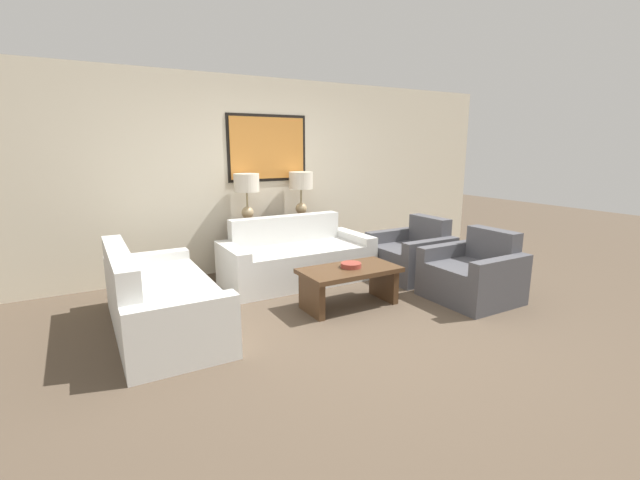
% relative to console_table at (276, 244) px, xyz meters
% --- Properties ---
extents(ground_plane, '(20.00, 20.00, 0.00)m').
position_rel_console_table_xyz_m(ground_plane, '(0.00, -2.19, -0.37)').
color(ground_plane, brown).
extents(back_wall, '(7.96, 0.12, 2.65)m').
position_rel_console_table_xyz_m(back_wall, '(0.00, 0.27, 0.96)').
color(back_wall, beige).
rests_on(back_wall, ground_plane).
extents(console_table, '(1.28, 0.38, 0.74)m').
position_rel_console_table_xyz_m(console_table, '(0.00, 0.00, 0.00)').
color(console_table, '#332319').
rests_on(console_table, ground_plane).
extents(table_lamp_left, '(0.34, 0.34, 0.63)m').
position_rel_console_table_xyz_m(table_lamp_left, '(-0.41, 0.00, 0.82)').
color(table_lamp_left, tan).
rests_on(table_lamp_left, console_table).
extents(table_lamp_right, '(0.34, 0.34, 0.63)m').
position_rel_console_table_xyz_m(table_lamp_right, '(0.41, 0.00, 0.82)').
color(table_lamp_right, tan).
rests_on(table_lamp_right, console_table).
extents(couch_by_back_wall, '(1.91, 0.88, 0.82)m').
position_rel_console_table_xyz_m(couch_by_back_wall, '(0.00, -0.64, -0.08)').
color(couch_by_back_wall, silver).
rests_on(couch_by_back_wall, ground_plane).
extents(couch_by_side, '(0.88, 1.91, 0.82)m').
position_rel_console_table_xyz_m(couch_by_side, '(-1.82, -1.38, -0.08)').
color(couch_by_side, silver).
rests_on(couch_by_side, ground_plane).
extents(coffee_table, '(1.07, 0.57, 0.43)m').
position_rel_console_table_xyz_m(coffee_table, '(0.09, -1.75, -0.06)').
color(coffee_table, '#4C331E').
rests_on(coffee_table, ground_plane).
extents(decorative_bowl, '(0.23, 0.23, 0.05)m').
position_rel_console_table_xyz_m(decorative_bowl, '(0.12, -1.74, 0.09)').
color(decorative_bowl, '#93382D').
rests_on(decorative_bowl, coffee_table).
extents(armchair_near_back_wall, '(0.84, 0.91, 0.79)m').
position_rel_console_table_xyz_m(armchair_near_back_wall, '(1.44, -1.24, -0.09)').
color(armchair_near_back_wall, '#4C4C51').
rests_on(armchair_near_back_wall, ground_plane).
extents(armchair_near_camera, '(0.84, 0.91, 0.79)m').
position_rel_console_table_xyz_m(armchair_near_camera, '(1.44, -2.27, -0.09)').
color(armchair_near_camera, '#4C4C51').
rests_on(armchair_near_camera, ground_plane).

